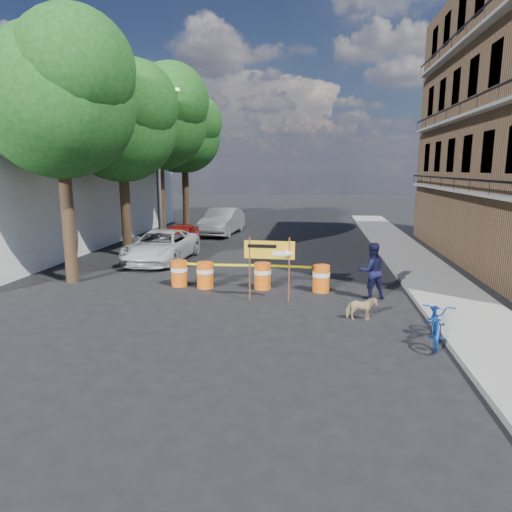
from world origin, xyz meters
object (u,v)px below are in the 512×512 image
(barrel_far_left, at_px, (179,273))
(pedestrian, at_px, (371,271))
(barrel_mid_left, at_px, (205,275))
(barrel_far_right, at_px, (321,278))
(bicycle, at_px, (438,301))
(detour_sign, at_px, (276,255))
(suv_white, at_px, (161,246))
(sedan_silver, at_px, (222,221))
(barrel_mid_right, at_px, (263,275))
(sedan_red, at_px, (180,237))
(dog, at_px, (361,308))

(barrel_far_left, height_order, pedestrian, pedestrian)
(barrel_mid_left, xyz_separation_m, barrel_far_right, (3.96, 0.02, 0.00))
(pedestrian, distance_m, bicycle, 3.77)
(barrel_mid_left, height_order, detour_sign, detour_sign)
(barrel_mid_left, bearing_deg, suv_white, 125.49)
(barrel_far_right, height_order, sedan_silver, sedan_silver)
(barrel_far_left, relative_size, sedan_silver, 0.18)
(barrel_mid_right, xyz_separation_m, detour_sign, (0.58, -1.43, 1.01))
(detour_sign, bearing_deg, bicycle, -33.47)
(barrel_far_left, xyz_separation_m, sedan_red, (-2.03, 6.86, 0.21))
(barrel_mid_left, xyz_separation_m, detour_sign, (2.56, -1.30, 1.01))
(barrel_mid_left, relative_size, bicycle, 0.45)
(barrel_mid_left, distance_m, barrel_mid_right, 1.98)
(barrel_mid_right, xyz_separation_m, sedan_silver, (-3.99, 12.73, 0.35))
(detour_sign, height_order, suv_white, detour_sign)
(pedestrian, xyz_separation_m, sedan_red, (-8.50, 7.60, -0.22))
(barrel_far_right, height_order, suv_white, suv_white)
(bicycle, distance_m, dog, 2.22)
(suv_white, bearing_deg, barrel_far_left, -61.19)
(suv_white, relative_size, sedan_red, 1.24)
(bicycle, bearing_deg, pedestrian, 118.47)
(dog, xyz_separation_m, sedan_red, (-8.00, 9.81, 0.34))
(barrel_mid_right, distance_m, sedan_silver, 13.35)
(barrel_far_left, xyz_separation_m, barrel_far_right, (4.92, -0.13, 0.00))
(dog, relative_size, sedan_silver, 0.16)
(barrel_mid_right, relative_size, sedan_red, 0.23)
(sedan_silver, bearing_deg, barrel_far_right, -60.30)
(barrel_far_right, bearing_deg, barrel_mid_right, 176.74)
(barrel_far_right, height_order, pedestrian, pedestrian)
(barrel_far_right, distance_m, detour_sign, 2.17)
(detour_sign, xyz_separation_m, pedestrian, (2.95, 0.71, -0.58))
(barrel_far_left, distance_m, barrel_far_right, 4.92)
(barrel_far_left, height_order, barrel_far_right, same)
(barrel_far_left, xyz_separation_m, dog, (5.97, -2.94, -0.13))
(barrel_far_left, xyz_separation_m, barrel_mid_right, (2.94, -0.01, 0.00))
(detour_sign, bearing_deg, dog, -29.41)
(bicycle, bearing_deg, barrel_far_right, 133.72)
(barrel_mid_right, relative_size, pedestrian, 0.50)
(barrel_mid_left, height_order, barrel_mid_right, same)
(barrel_mid_left, height_order, bicycle, bicycle)
(detour_sign, xyz_separation_m, dog, (2.45, -1.50, -1.14))
(bicycle, height_order, suv_white, bicycle)
(barrel_far_left, distance_m, detour_sign, 3.94)
(detour_sign, bearing_deg, barrel_far_left, 159.86)
(barrel_mid_left, bearing_deg, barrel_far_left, 171.63)
(bicycle, bearing_deg, sedan_silver, 128.36)
(pedestrian, distance_m, dog, 2.33)
(barrel_far_right, height_order, detour_sign, detour_sign)
(barrel_mid_left, bearing_deg, dog, -29.20)
(sedan_red, xyz_separation_m, sedan_silver, (0.98, 5.85, 0.15))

